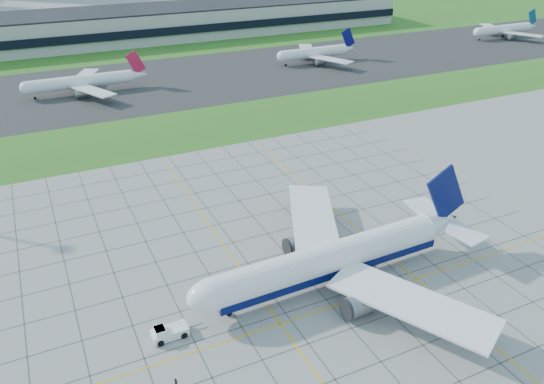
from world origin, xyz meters
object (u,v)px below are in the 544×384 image
object	(u,v)px
airliner	(332,259)
distant_jet_3	(504,29)
crew_near	(176,383)
distant_jet_2	(315,53)
pushback_tug	(168,332)
distant_jet_1	(83,82)

from	to	relation	value
airliner	distant_jet_3	distance (m)	244.04
crew_near	distant_jet_2	bearing A→B (deg)	15.22
airliner	pushback_tug	world-z (taller)	airliner
crew_near	distant_jet_1	distance (m)	150.61
distant_jet_3	distant_jet_1	bearing A→B (deg)	-178.38
crew_near	distant_jet_3	xyz separation A→B (m)	(228.72, 156.54, 3.65)
pushback_tug	distant_jet_3	size ratio (longest dim) A/B	0.20
airliner	distant_jet_1	bearing A→B (deg)	98.08
distant_jet_2	airliner	bearing A→B (deg)	-118.59
distant_jet_1	distant_jet_3	world-z (taller)	same
pushback_tug	crew_near	distance (m)	10.48
crew_near	airliner	bearing A→B (deg)	-19.58
airliner	pushback_tug	distance (m)	30.96
pushback_tug	distant_jet_2	bearing A→B (deg)	51.36
airliner	pushback_tug	bearing A→B (deg)	-179.30
distant_jet_3	distant_jet_2	bearing A→B (deg)	-178.50
distant_jet_1	distant_jet_3	bearing A→B (deg)	1.62
pushback_tug	distant_jet_1	world-z (taller)	distant_jet_1
distant_jet_1	pushback_tug	bearing A→B (deg)	-92.88
distant_jet_1	distant_jet_2	distance (m)	101.01
airliner	pushback_tug	xyz separation A→B (m)	(-30.68, -1.23, -3.94)
pushback_tug	distant_jet_3	bearing A→B (deg)	31.20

